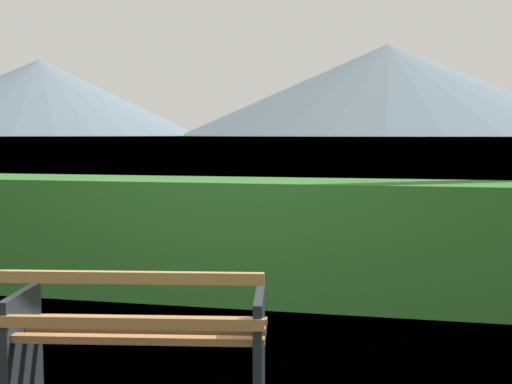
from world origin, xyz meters
name	(u,v)px	position (x,y,z in m)	size (l,w,h in m)	color
water_surface	(385,137)	(0.00, 306.21, 0.00)	(620.00, 620.00, 0.00)	#6B8EA3
park_bench	(138,337)	(0.01, -0.06, 0.42)	(1.57, 0.79, 0.87)	#A0703F
hedge_row	(238,239)	(0.00, 2.56, 0.58)	(7.36, 0.89, 1.16)	#2D6B28
distant_hills	(404,91)	(14.30, 561.39, 38.17)	(876.47, 412.29, 82.34)	slate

